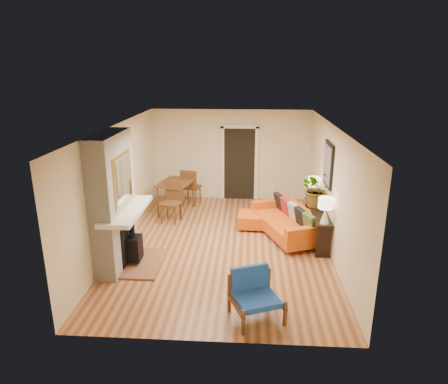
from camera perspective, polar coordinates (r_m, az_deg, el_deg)
The scene contains 10 objects.
room_shell at distance 10.94m, azimuth 4.00°, elevation 4.25°, with size 6.50×6.50×6.50m.
fireplace at distance 7.87m, azimuth -15.30°, elevation -1.73°, with size 1.09×1.68×2.60m.
sofa at distance 9.29m, azimuth 9.10°, elevation -4.18°, with size 1.53×2.18×0.79m.
ottoman at distance 9.71m, azimuth 4.13°, elevation -3.93°, with size 0.72×0.72×0.35m.
blue_chair at distance 6.41m, azimuth 4.33°, elevation -14.02°, with size 0.93×0.92×0.76m.
dining_table at distance 10.60m, azimuth -6.49°, elevation 0.55°, with size 1.09×1.95×1.03m.
console_table at distance 9.09m, azimuth 13.23°, elevation -3.40°, with size 0.34×1.85×0.72m.
lamp_near at distance 8.22m, azimuth 14.29°, elevation -2.14°, with size 0.30×0.30×0.54m.
lamp_far at distance 9.65m, azimuth 12.73°, elevation 0.92°, with size 0.30×0.30×0.54m.
houseplant at distance 9.15m, azimuth 13.16°, elevation 0.49°, with size 0.75×0.65×0.83m, color #1E5919.
Camera 1 is at (0.53, -8.01, 3.76)m, focal length 32.00 mm.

